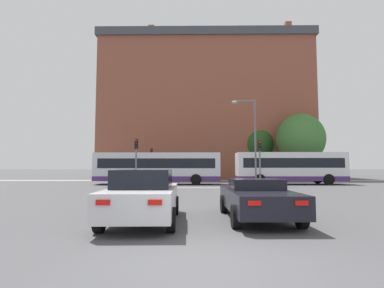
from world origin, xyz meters
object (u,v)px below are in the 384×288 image
bus_crossing_lead (158,167)px  car_roadster_right (257,198)px  traffic_light_near_left (136,155)px  traffic_light_near_right (260,156)px  traffic_light_far_left (151,159)px  bus_crossing_trailing (290,167)px  street_lamp_junction (251,133)px  car_saloon_left (144,195)px  pedestrian_waiting (172,172)px

bus_crossing_lead → car_roadster_right: bearing=16.2°
traffic_light_near_left → traffic_light_near_right: size_ratio=1.04×
car_roadster_right → bus_crossing_lead: 19.92m
car_roadster_right → traffic_light_far_left: traffic_light_far_left is taller
bus_crossing_trailing → traffic_light_near_left: size_ratio=2.60×
traffic_light_near_left → street_lamp_junction: 10.51m
traffic_light_near_left → car_saloon_left: bearing=-77.9°
car_saloon_left → pedestrian_waiting: pedestrian_waiting is taller
car_roadster_right → traffic_light_near_left: bearing=113.9°
traffic_light_far_left → pedestrian_waiting: bearing=13.7°
pedestrian_waiting → car_roadster_right: bearing=96.5°
street_lamp_junction → pedestrian_waiting: bearing=130.8°
traffic_light_far_left → traffic_light_near_right: (10.47, -11.37, -0.05)m
traffic_light_far_left → pedestrian_waiting: 2.92m
traffic_light_far_left → traffic_light_near_left: bearing=-87.7°
car_saloon_left → car_roadster_right: size_ratio=1.01×
car_roadster_right → pedestrian_waiting: (-4.81, 26.59, 0.35)m
bus_crossing_lead → traffic_light_near_left: (-1.17, -4.70, 1.05)m
bus_crossing_trailing → traffic_light_far_left: traffic_light_far_left is taller
bus_crossing_lead → traffic_light_far_left: 7.16m
bus_crossing_trailing → traffic_light_near_right: bearing=-39.5°
car_roadster_right → pedestrian_waiting: pedestrian_waiting is taller
car_saloon_left → traffic_light_near_right: (6.80, 15.19, 1.77)m
traffic_light_near_left → traffic_light_far_left: bearing=92.3°
traffic_light_near_left → traffic_light_near_right: (10.01, 0.23, -0.08)m
pedestrian_waiting → bus_crossing_trailing: bearing=144.9°
car_roadster_right → bus_crossing_trailing: 20.63m
car_saloon_left → bus_crossing_lead: size_ratio=0.39×
car_saloon_left → traffic_light_near_right: bearing=64.2°
car_saloon_left → car_roadster_right: (3.52, 0.55, -0.13)m
car_saloon_left → street_lamp_junction: street_lamp_junction is taller
car_saloon_left → pedestrian_waiting: (-1.30, 27.13, 0.22)m
traffic_light_near_right → traffic_light_near_left: bearing=-178.7°
bus_crossing_trailing → pedestrian_waiting: (-11.96, 7.25, -0.60)m
car_saloon_left → car_roadster_right: car_saloon_left is taller
traffic_light_far_left → street_lamp_junction: 13.63m
car_saloon_left → bus_crossing_lead: 19.78m
bus_crossing_lead → bus_crossing_trailing: 12.70m
traffic_light_far_left → street_lamp_junction: street_lamp_junction is taller
car_roadster_right → bus_crossing_trailing: (7.14, 19.33, 0.96)m
traffic_light_far_left → traffic_light_near_right: size_ratio=1.02×
car_roadster_right → traffic_light_near_right: size_ratio=1.22×
bus_crossing_lead → traffic_light_far_left: (-1.63, 6.90, 1.01)m
traffic_light_far_left → traffic_light_near_right: bearing=-47.4°
traffic_light_far_left → street_lamp_junction: bearing=-39.9°
bus_crossing_lead → street_lamp_junction: 9.40m
bus_crossing_lead → street_lamp_junction: bearing=78.7°
bus_crossing_lead → pedestrian_waiting: (0.74, 7.48, -0.58)m
car_roadster_right → car_saloon_left: bearing=-172.3°
bus_crossing_lead → traffic_light_near_left: size_ratio=3.02×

